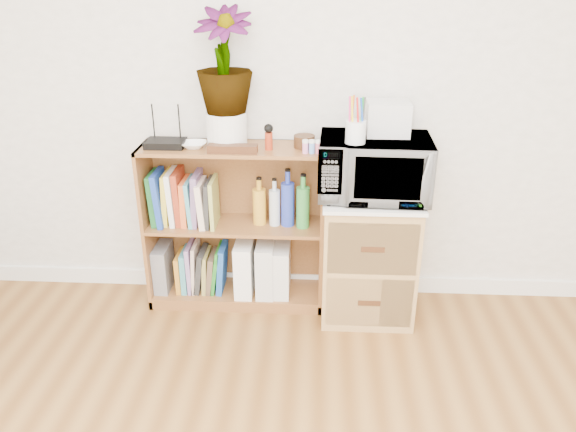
{
  "coord_description": "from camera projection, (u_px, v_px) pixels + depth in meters",
  "views": [
    {
      "loc": [
        0.11,
        -0.75,
        1.84
      ],
      "look_at": [
        -0.04,
        1.95,
        0.62
      ],
      "focal_mm": 35.0,
      "sensor_mm": 36.0,
      "label": 1
    }
  ],
  "objects": [
    {
      "name": "trinket_box",
      "position": [
        233.0,
        149.0,
        2.89
      ],
      "size": [
        0.26,
        0.06,
        0.04
      ],
      "primitive_type": "cube",
      "color": "#381C0F",
      "rests_on": "bookshelf"
    },
    {
      "name": "bookshelf",
      "position": [
        235.0,
        227.0,
        3.18
      ],
      "size": [
        1.0,
        0.3,
        0.95
      ],
      "primitive_type": "cube",
      "color": "brown",
      "rests_on": "ground"
    },
    {
      "name": "plant_pot",
      "position": [
        227.0,
        129.0,
        2.97
      ],
      "size": [
        0.21,
        0.21,
        0.18
      ],
      "primitive_type": "cylinder",
      "color": "white",
      "rests_on": "bookshelf"
    },
    {
      "name": "paint_jars",
      "position": [
        312.0,
        148.0,
        2.87
      ],
      "size": [
        0.1,
        0.04,
        0.05
      ],
      "primitive_type": "cube",
      "color": "pink",
      "rests_on": "bookshelf"
    },
    {
      "name": "small_appliance",
      "position": [
        388.0,
        118.0,
        2.86
      ],
      "size": [
        0.22,
        0.18,
        0.17
      ],
      "primitive_type": "cube",
      "color": "silver",
      "rests_on": "microwave"
    },
    {
      "name": "skirting_board",
      "position": [
        297.0,
        281.0,
        3.46
      ],
      "size": [
        4.0,
        0.02,
        0.1
      ],
      "primitive_type": "cube",
      "color": "white",
      "rests_on": "ground"
    },
    {
      "name": "liquor_bottles",
      "position": [
        298.0,
        201.0,
        3.09
      ],
      "size": [
        0.49,
        0.07,
        0.32
      ],
      "color": "gold",
      "rests_on": "bookshelf"
    },
    {
      "name": "potted_plant",
      "position": [
        224.0,
        61.0,
        2.82
      ],
      "size": [
        0.29,
        0.29,
        0.53
      ],
      "primitive_type": "imported",
      "color": "#36752F",
      "rests_on": "plant_pot"
    },
    {
      "name": "lower_books",
      "position": [
        202.0,
        269.0,
        3.3
      ],
      "size": [
        0.29,
        0.19,
        0.3
      ],
      "color": "#B97720",
      "rests_on": "bookshelf"
    },
    {
      "name": "magazine_holder_right",
      "position": [
        282.0,
        269.0,
        3.26
      ],
      "size": [
        0.09,
        0.24,
        0.29
      ],
      "primitive_type": "cube",
      "color": "silver",
      "rests_on": "bookshelf"
    },
    {
      "name": "magazine_holder_mid",
      "position": [
        266.0,
        267.0,
        3.26
      ],
      "size": [
        0.1,
        0.25,
        0.32
      ],
      "primitive_type": "cube",
      "color": "silver",
      "rests_on": "bookshelf"
    },
    {
      "name": "magazine_holder_left",
      "position": [
        245.0,
        266.0,
        3.27
      ],
      "size": [
        0.1,
        0.26,
        0.32
      ],
      "primitive_type": "cube",
      "color": "white",
      "rests_on": "bookshelf"
    },
    {
      "name": "wicker_unit",
      "position": [
        368.0,
        256.0,
        3.13
      ],
      "size": [
        0.5,
        0.45,
        0.7
      ],
      "primitive_type": "cube",
      "color": "#9E7542",
      "rests_on": "ground"
    },
    {
      "name": "wooden_bowl",
      "position": [
        304.0,
        141.0,
        2.96
      ],
      "size": [
        0.11,
        0.11,
        0.06
      ],
      "primitive_type": "cylinder",
      "color": "#321B0D",
      "rests_on": "bookshelf"
    },
    {
      "name": "white_bowl",
      "position": [
        194.0,
        145.0,
        2.96
      ],
      "size": [
        0.13,
        0.13,
        0.03
      ],
      "primitive_type": "imported",
      "color": "white",
      "rests_on": "bookshelf"
    },
    {
      "name": "pen_cup",
      "position": [
        356.0,
        132.0,
        2.74
      ],
      "size": [
        0.1,
        0.1,
        0.11
      ],
      "primitive_type": "cylinder",
      "color": "white",
      "rests_on": "microwave"
    },
    {
      "name": "microwave",
      "position": [
        374.0,
        168.0,
        2.9
      ],
      "size": [
        0.58,
        0.4,
        0.31
      ],
      "primitive_type": "imported",
      "rotation": [
        0.0,
        0.0,
        -0.03
      ],
      "color": "white",
      "rests_on": "wicker_unit"
    },
    {
      "name": "cookbooks",
      "position": [
        183.0,
        199.0,
        3.13
      ],
      "size": [
        0.37,
        0.2,
        0.31
      ],
      "color": "#1A642B",
      "rests_on": "bookshelf"
    },
    {
      "name": "kokeshi_doll",
      "position": [
        269.0,
        141.0,
        2.92
      ],
      "size": [
        0.04,
        0.04,
        0.09
      ],
      "primitive_type": "cylinder",
      "color": "#9E2C13",
      "rests_on": "bookshelf"
    },
    {
      "name": "router",
      "position": [
        166.0,
        143.0,
        2.98
      ],
      "size": [
        0.21,
        0.14,
        0.04
      ],
      "primitive_type": "cube",
      "color": "black",
      "rests_on": "bookshelf"
    },
    {
      "name": "file_box",
      "position": [
        164.0,
        267.0,
        3.31
      ],
      "size": [
        0.08,
        0.22,
        0.27
      ],
      "primitive_type": "cube",
      "color": "slate",
      "rests_on": "bookshelf"
    }
  ]
}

